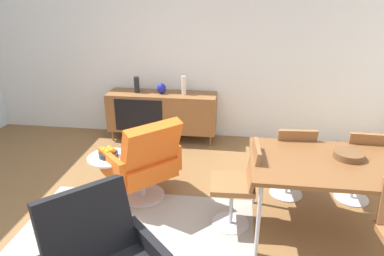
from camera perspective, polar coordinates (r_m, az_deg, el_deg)
The scene contains 15 objects.
ground_plane at distance 3.32m, azimuth -6.69°, elevation -18.13°, with size 8.32×8.32×0.00m, color brown.
wall_back at distance 5.15m, azimuth -0.23°, elevation 13.80°, with size 6.80×0.12×2.80m, color silver.
sideboard at distance 5.16m, azimuth -4.97°, elevation 2.73°, with size 1.60×0.45×0.72m.
vase_cobalt at distance 5.05m, azimuth -5.07°, elevation 6.55°, with size 0.13×0.13×0.15m.
vase_sculptural_dark at distance 5.14m, azimuth -9.13°, elevation 7.07°, with size 0.08×0.08×0.23m.
vase_ceramic_small at distance 4.98m, azimuth -1.37°, elevation 7.09°, with size 0.07×0.07×0.27m.
dining_table at distance 3.29m, azimuth 23.70°, elevation -5.89°, with size 1.60×0.90×0.74m.
wooden_bowl_on_table at distance 3.36m, azimuth 24.46°, elevation -4.08°, with size 0.26×0.26×0.06m, color brown.
dining_chair_back_left at distance 3.80m, azimuth 16.08°, elevation -4.90°, with size 0.43×0.45×0.86m.
dining_chair_back_right at distance 3.97m, azimuth 26.03°, elevation -5.19°, with size 0.41×0.44×0.86m.
dining_chair_near_window at distance 3.27m, azimuth 7.77°, elevation -8.87°, with size 0.44×0.42×0.86m.
lounge_chair_red at distance 3.66m, azimuth -7.98°, elevation -5.34°, with size 0.91×0.91×0.95m.
side_table_round at distance 3.78m, azimuth -13.32°, elevation -7.31°, with size 0.44×0.44×0.52m.
fruit_bowl at distance 3.67m, azimuth -13.64°, elevation -4.02°, with size 0.20×0.20×0.11m.
area_rug at distance 3.31m, azimuth -10.11°, elevation -18.46°, with size 2.20×1.70×0.01m, color gray.
Camera 1 is at (0.70, -2.45, 2.13)m, focal length 32.28 mm.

